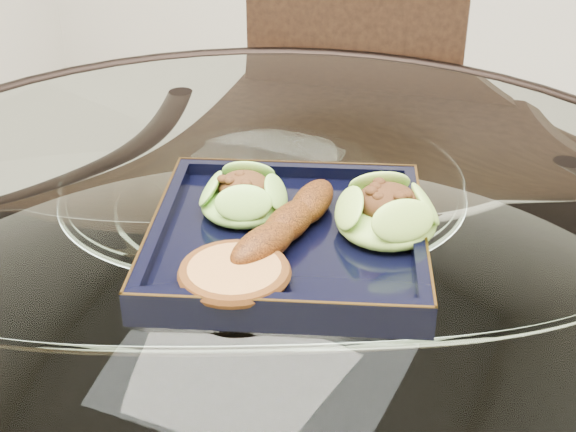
% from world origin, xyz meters
% --- Properties ---
extents(dining_table, '(1.13, 1.13, 0.77)m').
position_xyz_m(dining_table, '(-0.00, -0.00, 0.60)').
color(dining_table, white).
rests_on(dining_table, ground).
extents(dining_chair, '(0.45, 0.45, 0.90)m').
position_xyz_m(dining_chair, '(-0.09, 0.46, 0.50)').
color(dining_chair, '#321E10').
rests_on(dining_chair, ground).
extents(navy_plate, '(0.35, 0.35, 0.02)m').
position_xyz_m(navy_plate, '(0.06, -0.06, 0.77)').
color(navy_plate, black).
rests_on(navy_plate, dining_table).
extents(lettuce_wrap_left, '(0.09, 0.09, 0.03)m').
position_xyz_m(lettuce_wrap_left, '(-0.00, -0.04, 0.80)').
color(lettuce_wrap_left, '#5D9F2E').
rests_on(lettuce_wrap_left, navy_plate).
extents(lettuce_wrap_right, '(0.12, 0.12, 0.04)m').
position_xyz_m(lettuce_wrap_right, '(0.14, -0.01, 0.80)').
color(lettuce_wrap_right, '#6FA42F').
rests_on(lettuce_wrap_right, navy_plate).
extents(roasted_plantain, '(0.05, 0.17, 0.03)m').
position_xyz_m(roasted_plantain, '(0.06, -0.06, 0.80)').
color(roasted_plantain, '#622B0A').
rests_on(roasted_plantain, navy_plate).
extents(crumb_patty, '(0.12, 0.12, 0.02)m').
position_xyz_m(crumb_patty, '(0.05, -0.16, 0.79)').
color(crumb_patty, '#B37B3B').
rests_on(crumb_patty, navy_plate).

